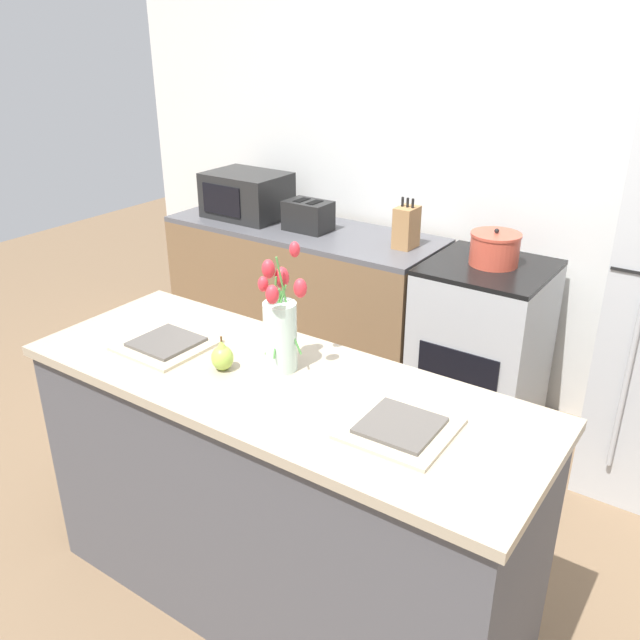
% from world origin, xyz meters
% --- Properties ---
extents(ground_plane, '(10.00, 10.00, 0.00)m').
position_xyz_m(ground_plane, '(0.00, 0.00, 0.00)').
color(ground_plane, brown).
extents(back_wall, '(5.20, 0.08, 2.70)m').
position_xyz_m(back_wall, '(0.00, 2.00, 1.35)').
color(back_wall, silver).
rests_on(back_wall, ground_plane).
extents(kitchen_island, '(1.80, 0.66, 0.96)m').
position_xyz_m(kitchen_island, '(0.00, 0.00, 0.48)').
color(kitchen_island, '#4C4C51').
rests_on(kitchen_island, ground_plane).
extents(back_counter, '(1.68, 0.60, 0.90)m').
position_xyz_m(back_counter, '(-1.06, 1.60, 0.45)').
color(back_counter, brown).
rests_on(back_counter, ground_plane).
extents(stove_range, '(0.60, 0.61, 0.90)m').
position_xyz_m(stove_range, '(0.10, 1.60, 0.45)').
color(stove_range, '#B2B5B7').
rests_on(stove_range, ground_plane).
extents(flower_vase, '(0.16, 0.15, 0.44)m').
position_xyz_m(flower_vase, '(-0.03, 0.07, 1.12)').
color(flower_vase, silver).
rests_on(flower_vase, kitchen_island).
extents(pear_figurine, '(0.07, 0.07, 0.12)m').
position_xyz_m(pear_figurine, '(-0.19, -0.05, 1.01)').
color(pear_figurine, '#9EBC47').
rests_on(pear_figurine, kitchen_island).
extents(plate_setting_left, '(0.30, 0.30, 0.02)m').
position_xyz_m(plate_setting_left, '(-0.47, -0.03, 0.97)').
color(plate_setting_left, beige).
rests_on(plate_setting_left, kitchen_island).
extents(plate_setting_right, '(0.30, 0.30, 0.02)m').
position_xyz_m(plate_setting_right, '(0.47, -0.03, 0.97)').
color(plate_setting_right, beige).
rests_on(plate_setting_right, kitchen_island).
extents(toaster, '(0.28, 0.18, 0.17)m').
position_xyz_m(toaster, '(-1.00, 1.58, 0.99)').
color(toaster, black).
rests_on(toaster, back_counter).
extents(cooking_pot, '(0.25, 0.25, 0.19)m').
position_xyz_m(cooking_pot, '(0.11, 1.62, 0.98)').
color(cooking_pot, '#CC4C38').
rests_on(cooking_pot, stove_range).
extents(microwave, '(0.48, 0.37, 0.27)m').
position_xyz_m(microwave, '(-1.48, 1.60, 1.04)').
color(microwave, black).
rests_on(microwave, back_counter).
extents(knife_block, '(0.10, 0.14, 0.27)m').
position_xyz_m(knife_block, '(-0.38, 1.61, 1.01)').
color(knife_block, '#A37547').
rests_on(knife_block, back_counter).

